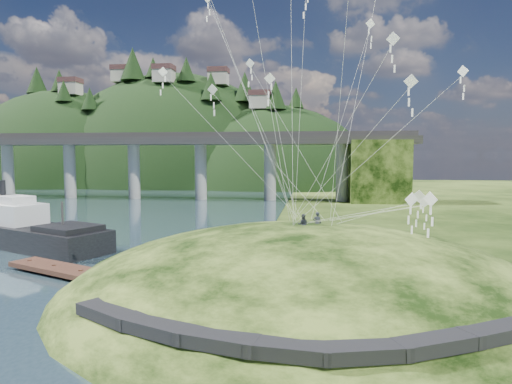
# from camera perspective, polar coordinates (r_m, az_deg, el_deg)

# --- Properties ---
(ground) EXTENTS (320.00, 320.00, 0.00)m
(ground) POSITION_cam_1_polar(r_m,az_deg,el_deg) (31.83, -8.77, -13.47)
(ground) COLOR black
(ground) RESTS_ON ground
(grass_hill) EXTENTS (36.00, 32.00, 13.00)m
(grass_hill) POSITION_cam_1_polar(r_m,az_deg,el_deg) (33.08, 6.24, -15.48)
(grass_hill) COLOR black
(grass_hill) RESTS_ON ground
(footpath) EXTENTS (22.29, 5.84, 0.83)m
(footpath) POSITION_cam_1_polar(r_m,az_deg,el_deg) (20.85, 4.20, -17.27)
(footpath) COLOR black
(footpath) RESTS_ON ground
(bridge) EXTENTS (160.00, 11.00, 15.00)m
(bridge) POSITION_cam_1_polar(r_m,az_deg,el_deg) (105.10, -12.22, 4.43)
(bridge) COLOR #2D2B2B
(bridge) RESTS_ON ground
(far_ridge) EXTENTS (153.00, 70.00, 94.50)m
(far_ridge) POSITION_cam_1_polar(r_m,az_deg,el_deg) (160.87, -11.70, -1.65)
(far_ridge) COLOR black
(far_ridge) RESTS_ON ground
(work_barge) EXTENTS (20.66, 13.40, 7.07)m
(work_barge) POSITION_cam_1_polar(r_m,az_deg,el_deg) (54.71, -26.54, -4.37)
(work_barge) COLOR black
(work_barge) RESTS_ON ground
(wooden_dock) EXTENTS (15.42, 8.64, 1.13)m
(wooden_dock) POSITION_cam_1_polar(r_m,az_deg,el_deg) (39.35, -21.07, -9.46)
(wooden_dock) COLOR #381F17
(wooden_dock) RESTS_ON ground
(kite_flyers) EXTENTS (1.69, 1.56, 1.65)m
(kite_flyers) POSITION_cam_1_polar(r_m,az_deg,el_deg) (32.61, 6.59, -2.64)
(kite_flyers) COLOR #272B34
(kite_flyers) RESTS_ON ground
(kite_swarm) EXTENTS (19.89, 14.11, 22.15)m
(kite_swarm) POSITION_cam_1_polar(r_m,az_deg,el_deg) (32.96, 7.12, 17.66)
(kite_swarm) COLOR white
(kite_swarm) RESTS_ON ground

